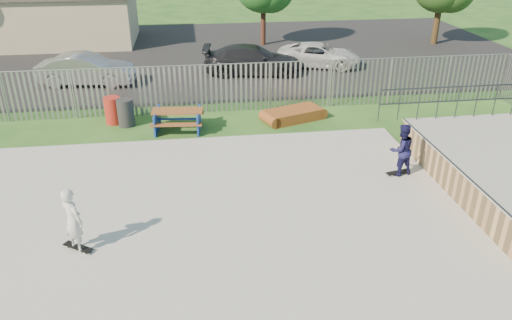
{
  "coord_description": "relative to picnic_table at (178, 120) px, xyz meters",
  "views": [
    {
      "loc": [
        0.39,
        -10.54,
        7.28
      ],
      "look_at": [
        2.09,
        2.0,
        1.1
      ],
      "focal_mm": 35.0,
      "sensor_mm": 36.0,
      "label": 1
    }
  ],
  "objects": [
    {
      "name": "car_white",
      "position": [
        7.47,
        7.96,
        0.23
      ],
      "size": [
        4.85,
        3.39,
        1.23
      ],
      "primitive_type": "imported",
      "rotation": [
        0.0,
        0.0,
        1.23
      ],
      "color": "silver",
      "rests_on": "parking_lot"
    },
    {
      "name": "funbox",
      "position": [
        4.53,
        0.44,
        -0.19
      ],
      "size": [
        2.4,
        1.75,
        0.43
      ],
      "rotation": [
        0.0,
        0.0,
        0.35
      ],
      "color": "brown",
      "rests_on": "ground"
    },
    {
      "name": "building",
      "position": [
        -7.84,
        15.77,
        1.21
      ],
      "size": [
        10.4,
        6.4,
        3.2
      ],
      "color": "#BAAE8F",
      "rests_on": "ground"
    },
    {
      "name": "trash_bin_grey",
      "position": [
        -1.98,
        0.71,
        0.13
      ],
      "size": [
        0.64,
        0.64,
        1.06
      ],
      "primitive_type": "cylinder",
      "color": "#29292C",
      "rests_on": "ground"
    },
    {
      "name": "trash_bin_red",
      "position": [
        -2.5,
        1.03,
        0.12
      ],
      "size": [
        0.63,
        0.63,
        1.06
      ],
      "primitive_type": "cylinder",
      "color": "#A42419",
      "rests_on": "ground"
    },
    {
      "name": "picnic_table",
      "position": [
        0.0,
        0.0,
        0.0
      ],
      "size": [
        2.02,
        1.72,
        0.79
      ],
      "rotation": [
        0.0,
        0.0,
        -0.1
      ],
      "color": "brown",
      "rests_on": "ground"
    },
    {
      "name": "parking_lot",
      "position": [
        0.16,
        11.77,
        -0.39
      ],
      "size": [
        40.0,
        18.0,
        0.02
      ],
      "primitive_type": "cube",
      "color": "black",
      "rests_on": "ground"
    },
    {
      "name": "ground",
      "position": [
        0.16,
        -7.23,
        -0.4
      ],
      "size": [
        120.0,
        120.0,
        0.0
      ],
      "primitive_type": "plane",
      "color": "#24531C",
      "rests_on": "ground"
    },
    {
      "name": "skater_white",
      "position": [
        -2.34,
        -7.54,
        0.56
      ],
      "size": [
        0.7,
        0.7,
        1.64
      ],
      "primitive_type": "imported",
      "rotation": [
        0.0,
        0.0,
        2.37
      ],
      "color": "silver",
      "rests_on": "concrete_slab"
    },
    {
      "name": "car_silver",
      "position": [
        -4.31,
        6.28,
        0.35
      ],
      "size": [
        4.62,
        2.1,
        1.47
      ],
      "primitive_type": "imported",
      "rotation": [
        0.0,
        0.0,
        1.45
      ],
      "color": "#AFAEB3",
      "rests_on": "parking_lot"
    },
    {
      "name": "skateboard_a",
      "position": [
        6.73,
        -4.85,
        -0.22
      ],
      "size": [
        0.82,
        0.38,
        0.08
      ],
      "rotation": [
        0.0,
        0.0,
        0.24
      ],
      "color": "black",
      "rests_on": "concrete_slab"
    },
    {
      "name": "concrete_slab",
      "position": [
        0.16,
        -7.23,
        -0.33
      ],
      "size": [
        15.0,
        12.0,
        0.15
      ],
      "primitive_type": "cube",
      "color": "#A3A39E",
      "rests_on": "ground"
    },
    {
      "name": "car_dark",
      "position": [
        3.75,
        7.03,
        0.34
      ],
      "size": [
        5.21,
        2.64,
        1.45
      ],
      "primitive_type": "imported",
      "rotation": [
        0.0,
        0.0,
        1.44
      ],
      "color": "black",
      "rests_on": "parking_lot"
    },
    {
      "name": "skateboard_b",
      "position": [
        -2.34,
        -7.54,
        -0.22
      ],
      "size": [
        0.77,
        0.61,
        0.08
      ],
      "rotation": [
        0.0,
        0.0,
        -0.6
      ],
      "color": "black",
      "rests_on": "concrete_slab"
    },
    {
      "name": "skater_navy",
      "position": [
        6.73,
        -4.85,
        0.56
      ],
      "size": [
        0.92,
        0.79,
        1.64
      ],
      "primitive_type": "imported",
      "rotation": [
        0.0,
        0.0,
        3.38
      ],
      "color": "#161543",
      "rests_on": "concrete_slab"
    },
    {
      "name": "fence",
      "position": [
        1.16,
        -2.64,
        0.6
      ],
      "size": [
        26.04,
        16.02,
        2.0
      ],
      "color": "gray",
      "rests_on": "ground"
    }
  ]
}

